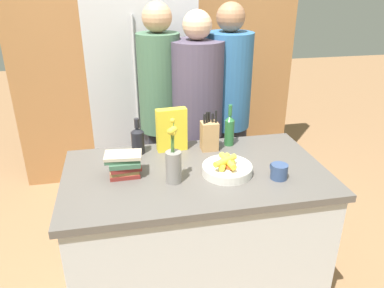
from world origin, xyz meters
The scene contains 14 objects.
kitchen_island centered at (0.00, 0.00, 0.45)m, with size 1.48×0.84×0.90m.
back_wall_wood centered at (0.00, 1.72, 1.30)m, with size 2.68×0.12×2.60m.
refrigerator centered at (-0.19, 1.36, 1.00)m, with size 0.86×0.62×2.00m.
fruit_bowl centered at (0.16, -0.07, 0.93)m, with size 0.28×0.28×0.11m.
knife_block centered at (0.14, 0.26, 0.99)m, with size 0.10×0.09×0.26m.
flower_vase centered at (-0.14, -0.10, 1.01)m, with size 0.08×0.08×0.36m.
cereal_box centered at (-0.09, 0.31, 1.03)m, with size 0.19×0.08×0.27m.
coffee_mug centered at (0.42, -0.17, 0.94)m, with size 0.09×0.12×0.08m.
book_stack centered at (-0.39, 0.03, 0.97)m, with size 0.21×0.15×0.13m.
bottle_oil centered at (-0.30, 0.30, 0.99)m, with size 0.08×0.08×0.23m.
bottle_vinegar centered at (0.29, 0.31, 1.00)m, with size 0.06×0.06×0.27m.
person_at_sink centered at (-0.10, 0.79, 1.00)m, with size 0.30×0.30×1.76m.
person_in_blue centered at (0.16, 0.70, 0.96)m, with size 0.38×0.38×1.71m.
person_in_red_tee centered at (0.41, 0.79, 0.99)m, with size 0.34×0.34×1.75m.
Camera 1 is at (-0.39, -1.83, 1.90)m, focal length 35.00 mm.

